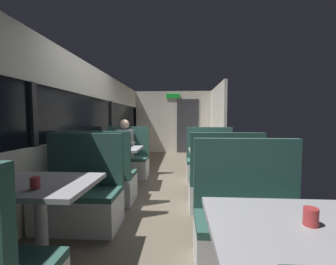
% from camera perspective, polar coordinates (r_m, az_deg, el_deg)
% --- Properties ---
extents(ground_plane, '(3.30, 9.20, 0.02)m').
position_cam_1_polar(ground_plane, '(4.00, -1.00, -15.01)').
color(ground_plane, '#665B4C').
extents(carriage_window_panel_left, '(0.09, 8.48, 2.30)m').
position_cam_1_polar(carriage_window_panel_left, '(4.17, -21.33, 1.15)').
color(carriage_window_panel_left, beige).
rests_on(carriage_window_panel_left, ground_plane).
extents(carriage_end_bulkhead, '(2.90, 0.11, 2.30)m').
position_cam_1_polar(carriage_end_bulkhead, '(7.98, 1.78, 2.76)').
color(carriage_end_bulkhead, beige).
rests_on(carriage_end_bulkhead, ground_plane).
extents(carriage_aisle_panel_right, '(0.08, 2.40, 2.30)m').
position_cam_1_polar(carriage_aisle_panel_right, '(6.88, 13.15, 2.60)').
color(carriage_aisle_panel_right, beige).
rests_on(carriage_aisle_panel_right, ground_plane).
extents(dining_table_near_window, '(0.90, 0.70, 0.74)m').
position_cam_1_polar(dining_table_near_window, '(2.17, -31.19, -13.99)').
color(dining_table_near_window, '#9E9EA3').
rests_on(dining_table_near_window, ground_plane).
extents(bench_near_window_facing_entry, '(0.95, 0.50, 1.10)m').
position_cam_1_polar(bench_near_window_facing_entry, '(2.84, -22.57, -16.14)').
color(bench_near_window_facing_entry, silver).
rests_on(bench_near_window_facing_entry, ground_plane).
extents(dining_table_mid_window, '(0.90, 0.70, 0.74)m').
position_cam_1_polar(dining_table_mid_window, '(4.05, -13.74, -5.43)').
color(dining_table_mid_window, '#9E9EA3').
rests_on(dining_table_mid_window, ground_plane).
extents(bench_mid_window_facing_end, '(0.95, 0.50, 1.10)m').
position_cam_1_polar(bench_mid_window_facing_end, '(3.47, -17.16, -12.30)').
color(bench_mid_window_facing_end, silver).
rests_on(bench_mid_window_facing_end, ground_plane).
extents(bench_mid_window_facing_entry, '(0.95, 0.50, 1.10)m').
position_cam_1_polar(bench_mid_window_facing_entry, '(4.77, -11.17, -7.81)').
color(bench_mid_window_facing_entry, silver).
rests_on(bench_mid_window_facing_entry, ground_plane).
extents(dining_table_front_aisle, '(0.90, 0.70, 0.74)m').
position_cam_1_polar(dining_table_front_aisle, '(1.40, 31.24, -24.08)').
color(dining_table_front_aisle, '#9E9EA3').
rests_on(dining_table_front_aisle, ground_plane).
extents(bench_front_aisle_facing_entry, '(0.95, 0.50, 1.10)m').
position_cam_1_polar(bench_front_aisle_facing_entry, '(2.11, 21.29, -23.28)').
color(bench_front_aisle_facing_entry, silver).
rests_on(bench_front_aisle_facing_entry, ground_plane).
extents(dining_table_rear_aisle, '(0.90, 0.70, 0.74)m').
position_cam_1_polar(dining_table_rear_aisle, '(3.72, 12.74, -6.22)').
color(dining_table_rear_aisle, '#9E9EA3').
rests_on(dining_table_rear_aisle, ground_plane).
extents(bench_rear_aisle_facing_end, '(0.95, 0.50, 1.10)m').
position_cam_1_polar(bench_rear_aisle_facing_end, '(3.13, 14.77, -14.07)').
color(bench_rear_aisle_facing_end, silver).
rests_on(bench_rear_aisle_facing_end, ground_plane).
extents(bench_rear_aisle_facing_entry, '(0.95, 0.50, 1.10)m').
position_cam_1_polar(bench_rear_aisle_facing_entry, '(4.46, 11.23, -8.61)').
color(bench_rear_aisle_facing_entry, silver).
rests_on(bench_rear_aisle_facing_entry, ground_plane).
extents(seated_passenger, '(0.47, 0.55, 1.26)m').
position_cam_1_polar(seated_passenger, '(4.66, -11.43, -5.46)').
color(seated_passenger, '#26262D').
rests_on(seated_passenger, ground_plane).
extents(coffee_cup_primary, '(0.07, 0.07, 0.09)m').
position_cam_1_polar(coffee_cup_primary, '(1.36, 34.06, -18.29)').
color(coffee_cup_primary, '#B23333').
rests_on(coffee_cup_primary, dining_table_front_aisle).
extents(coffee_cup_secondary, '(0.07, 0.07, 0.09)m').
position_cam_1_polar(coffee_cup_secondary, '(1.96, -32.17, -11.46)').
color(coffee_cup_secondary, '#B23333').
rests_on(coffee_cup_secondary, dining_table_near_window).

